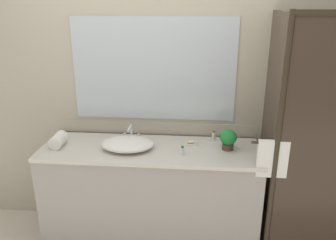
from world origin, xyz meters
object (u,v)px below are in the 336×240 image
(faucet, at_px, (131,135))
(amenity_bottle_lotion, at_px, (214,136))
(sink_basin, at_px, (127,144))
(soap_dish, at_px, (191,143))
(potted_plant, at_px, (228,139))
(rolled_towel_near_edge, at_px, (58,140))
(amenity_bottle_conditioner, at_px, (182,151))

(faucet, distance_m, amenity_bottle_lotion, 0.71)
(sink_basin, height_order, soap_dish, sink_basin)
(sink_basin, relative_size, potted_plant, 2.56)
(soap_dish, relative_size, rolled_towel_near_edge, 0.55)
(faucet, height_order, potted_plant, potted_plant)
(potted_plant, xyz_separation_m, amenity_bottle_conditioner, (-0.36, -0.14, -0.06))
(sink_basin, bearing_deg, amenity_bottle_conditioner, -9.94)
(faucet, xyz_separation_m, soap_dish, (0.51, -0.04, -0.03))
(amenity_bottle_lotion, bearing_deg, potted_plant, -59.24)
(soap_dish, bearing_deg, rolled_towel_near_edge, -173.04)
(sink_basin, height_order, potted_plant, potted_plant)
(sink_basin, bearing_deg, soap_dish, 14.38)
(amenity_bottle_lotion, relative_size, rolled_towel_near_edge, 0.47)
(soap_dish, xyz_separation_m, amenity_bottle_conditioner, (-0.06, -0.21, 0.02))
(soap_dish, height_order, amenity_bottle_conditioner, amenity_bottle_conditioner)
(sink_basin, relative_size, soap_dish, 4.34)
(faucet, bearing_deg, amenity_bottle_conditioner, -28.83)
(sink_basin, distance_m, amenity_bottle_lotion, 0.75)
(faucet, bearing_deg, rolled_towel_near_edge, -163.43)
(faucet, relative_size, amenity_bottle_conditioner, 2.30)
(potted_plant, bearing_deg, amenity_bottle_lotion, 120.76)
(amenity_bottle_conditioner, relative_size, amenity_bottle_lotion, 0.86)
(sink_basin, relative_size, amenity_bottle_conditioner, 5.88)
(faucet, bearing_deg, amenity_bottle_lotion, 5.54)
(potted_plant, distance_m, soap_dish, 0.32)
(potted_plant, distance_m, amenity_bottle_lotion, 0.22)
(soap_dish, height_order, amenity_bottle_lotion, amenity_bottle_lotion)
(potted_plant, bearing_deg, soap_dish, 166.13)
(potted_plant, xyz_separation_m, amenity_bottle_lotion, (-0.11, 0.18, -0.05))
(potted_plant, bearing_deg, faucet, 172.07)
(amenity_bottle_lotion, xyz_separation_m, rolled_towel_near_edge, (-1.29, -0.24, 0.01))
(sink_basin, height_order, rolled_towel_near_edge, rolled_towel_near_edge)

